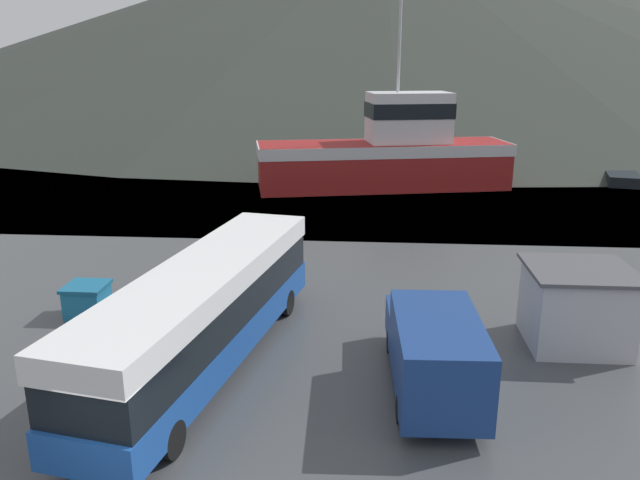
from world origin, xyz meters
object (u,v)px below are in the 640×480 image
(tour_bus, at_px, (206,310))
(fishing_boat, at_px, (388,153))
(storage_bin, at_px, (87,300))
(dock_kiosk, at_px, (576,306))
(delivery_van, at_px, (434,349))
(small_boat, at_px, (619,174))

(tour_bus, relative_size, fishing_boat, 0.70)
(storage_bin, distance_m, dock_kiosk, 16.31)
(delivery_van, bearing_deg, storage_bin, 157.87)
(tour_bus, height_order, dock_kiosk, tour_bus)
(delivery_van, bearing_deg, fishing_boat, 89.08)
(storage_bin, height_order, small_boat, storage_bin)
(dock_kiosk, bearing_deg, small_boat, 67.10)
(small_boat, bearing_deg, dock_kiosk, -99.38)
(storage_bin, xyz_separation_m, small_boat, (28.09, 27.02, -0.21))
(dock_kiosk, relative_size, small_boat, 0.44)
(delivery_van, bearing_deg, small_boat, 60.18)
(fishing_boat, bearing_deg, small_boat, -88.06)
(delivery_van, height_order, small_boat, delivery_van)
(storage_bin, bearing_deg, dock_kiosk, -3.47)
(fishing_boat, distance_m, dock_kiosk, 24.43)
(tour_bus, distance_m, small_boat, 38.08)
(tour_bus, relative_size, storage_bin, 8.74)
(delivery_van, height_order, fishing_boat, fishing_boat)
(tour_bus, relative_size, dock_kiosk, 3.86)
(tour_bus, height_order, small_boat, tour_bus)
(fishing_boat, bearing_deg, dock_kiosk, -179.50)
(dock_kiosk, height_order, small_boat, dock_kiosk)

